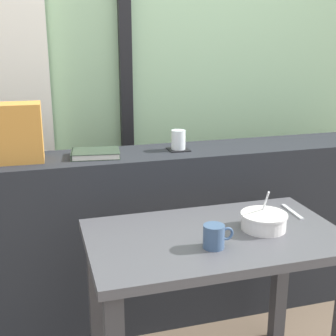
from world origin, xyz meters
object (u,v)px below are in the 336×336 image
Objects in this scene: throw_pillow at (4,133)px; soup_bowl at (264,221)px; coaster_square at (178,150)px; ceramic_mug at (214,236)px; juice_glass at (178,141)px; breakfast_table at (215,267)px; closed_book at (95,154)px; fork_utensil at (292,212)px.

throw_pillow is 1.16m from soup_bowl.
coaster_square reaches higher than ceramic_mug.
juice_glass is (0.00, 0.00, 0.04)m from coaster_square.
breakfast_table is 0.77m from closed_book.
ceramic_mug is at bearing -97.17° from juice_glass.
juice_glass reaches higher than soup_bowl.
soup_bowl is at bearing -46.95° from closed_book.
coaster_square reaches higher than soup_bowl.
throw_pillow is at bearing 141.34° from breakfast_table.
ceramic_mug is (-0.44, -0.22, 0.04)m from fork_utensil.
juice_glass is at bearing 2.03° from closed_book.
closed_book reaches higher than fork_utensil.
coaster_square is at bearing 103.90° from soup_bowl.
breakfast_table is 5.38× the size of soup_bowl.
throw_pillow is at bearing 134.86° from ceramic_mug.
juice_glass is at bearing 128.56° from fork_utensil.
throw_pillow reaches higher than juice_glass.
closed_book reaches higher than ceramic_mug.
closed_book is (-0.41, -0.01, 0.01)m from coaster_square.
soup_bowl is at bearing -32.89° from throw_pillow.
ceramic_mug is (0.32, -0.70, -0.15)m from closed_book.
ceramic_mug is (-0.09, -0.71, -0.14)m from coaster_square.
fork_utensil is at bearing -32.16° from closed_book.
breakfast_table is at bearing -93.90° from coaster_square.
breakfast_table is 10.25× the size of juice_glass.
breakfast_table is at bearing -38.66° from throw_pillow.
juice_glass is 0.53× the size of soup_bowl.
coaster_square reaches higher than fork_utensil.
coaster_square is 0.42× the size of closed_book.
fork_utensil is (1.15, -0.49, -0.31)m from throw_pillow.
ceramic_mug reaches higher than breakfast_table.
coaster_square is 0.88× the size of ceramic_mug.
fork_utensil is 0.50m from ceramic_mug.
juice_glass is 0.80m from throw_pillow.
closed_book reaches higher than breakfast_table.
juice_glass is at bearing 82.83° from ceramic_mug.
juice_glass reaches higher than breakfast_table.
closed_book is at bearing -177.97° from coaster_square.
soup_bowl is at bearing -76.10° from juice_glass.
breakfast_table is 5.68× the size of fork_utensil.
throw_pillow reaches higher than ceramic_mug.
soup_bowl is 0.24m from fork_utensil.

